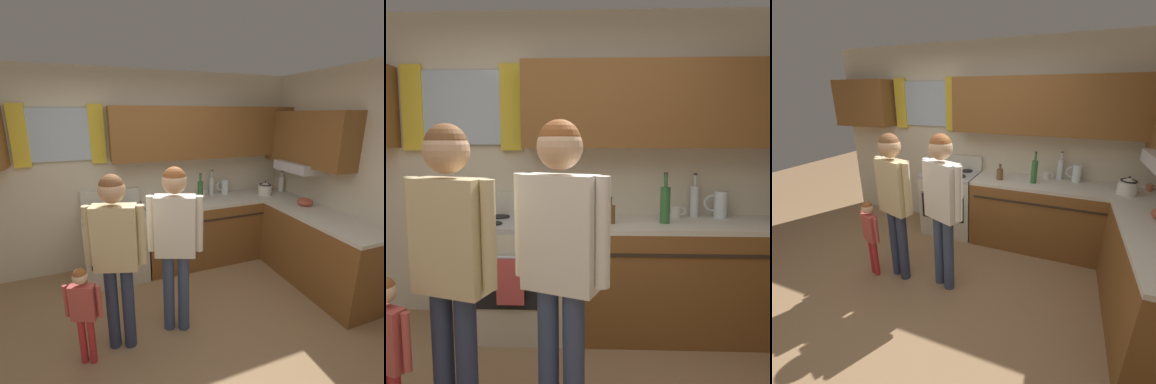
# 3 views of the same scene
# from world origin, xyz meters

# --- Properties ---
(ground_plane) EXTENTS (12.00, 12.00, 0.00)m
(ground_plane) POSITION_xyz_m (0.00, 0.00, 0.00)
(ground_plane) COLOR #93704C
(back_wall_unit) EXTENTS (4.60, 0.42, 2.60)m
(back_wall_unit) POSITION_xyz_m (0.09, 1.82, 1.50)
(back_wall_unit) COLOR beige
(back_wall_unit) RESTS_ON ground
(right_wall_unit) EXTENTS (0.52, 4.05, 2.60)m
(right_wall_unit) POSITION_xyz_m (2.30, 0.11, 1.40)
(right_wall_unit) COLOR beige
(right_wall_unit) RESTS_ON ground
(kitchen_counter_run) EXTENTS (2.22, 2.13, 0.90)m
(kitchen_counter_run) POSITION_xyz_m (1.51, 1.11, 0.45)
(kitchen_counter_run) COLOR brown
(kitchen_counter_run) RESTS_ON ground
(stove_oven) EXTENTS (0.74, 0.67, 1.10)m
(stove_oven) POSITION_xyz_m (-0.31, 1.54, 0.47)
(stove_oven) COLOR beige
(stove_oven) RESTS_ON ground
(bottle_milk_white) EXTENTS (0.08, 0.08, 0.31)m
(bottle_milk_white) POSITION_xyz_m (2.22, 1.57, 1.02)
(bottle_milk_white) COLOR white
(bottle_milk_white) RESTS_ON kitchen_counter_run
(bottle_wine_green) EXTENTS (0.08, 0.08, 0.39)m
(bottle_wine_green) POSITION_xyz_m (0.83, 1.50, 1.05)
(bottle_wine_green) COLOR #2D6633
(bottle_wine_green) RESTS_ON kitchen_counter_run
(bottle_squat_brown) EXTENTS (0.08, 0.08, 0.21)m
(bottle_squat_brown) POSITION_xyz_m (0.41, 1.47, 0.98)
(bottle_squat_brown) COLOR brown
(bottle_squat_brown) RESTS_ON kitchen_counter_run
(bottle_tall_clear) EXTENTS (0.07, 0.07, 0.37)m
(bottle_tall_clear) POSITION_xyz_m (1.13, 1.77, 1.04)
(bottle_tall_clear) COLOR silver
(bottle_tall_clear) RESTS_ON kitchen_counter_run
(cup_terracotta) EXTENTS (0.11, 0.07, 0.08)m
(cup_terracotta) POSITION_xyz_m (2.12, 1.69, 0.94)
(cup_terracotta) COLOR #B76642
(cup_terracotta) RESTS_ON kitchen_counter_run
(mug_ceramic_white) EXTENTS (0.13, 0.08, 0.09)m
(mug_ceramic_white) POSITION_xyz_m (0.97, 1.74, 0.95)
(mug_ceramic_white) COLOR white
(mug_ceramic_white) RESTS_ON kitchen_counter_run
(stovetop_kettle) EXTENTS (0.27, 0.20, 0.21)m
(stovetop_kettle) POSITION_xyz_m (1.86, 1.47, 1.00)
(stovetop_kettle) COLOR silver
(stovetop_kettle) RESTS_ON kitchen_counter_run
(water_pitcher) EXTENTS (0.19, 0.11, 0.22)m
(water_pitcher) POSITION_xyz_m (1.33, 1.74, 1.01)
(water_pitcher) COLOR silver
(water_pitcher) RESTS_ON kitchen_counter_run
(mixing_bowl) EXTENTS (0.19, 0.19, 0.10)m
(mixing_bowl) POSITION_xyz_m (2.05, 0.86, 0.95)
(mixing_bowl) COLOR #B24C38
(mixing_bowl) RESTS_ON kitchen_counter_run
(adult_holding_child) EXTENTS (0.48, 0.25, 1.61)m
(adult_holding_child) POSITION_xyz_m (-0.41, 0.32, 1.01)
(adult_holding_child) COLOR #2D3856
(adult_holding_child) RESTS_ON ground
(adult_in_plaid) EXTENTS (0.48, 0.28, 1.62)m
(adult_in_plaid) POSITION_xyz_m (0.12, 0.36, 1.02)
(adult_in_plaid) COLOR #38476B
(adult_in_plaid) RESTS_ON ground
(small_child) EXTENTS (0.29, 0.15, 0.89)m
(small_child) POSITION_xyz_m (-0.70, 0.24, 0.56)
(small_child) COLOR red
(small_child) RESTS_ON ground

